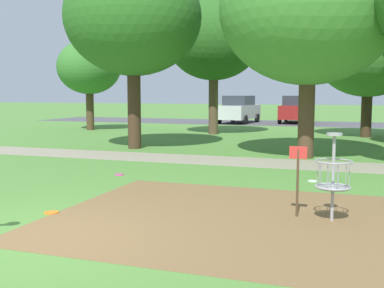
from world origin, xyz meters
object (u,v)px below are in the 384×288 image
frisbee_by_tee (51,213)px  tree_near_right (309,9)px  tree_mid_left (133,18)px  parked_car_center_left (296,109)px  tree_mid_center (89,67)px  frisbee_scattered_a (313,181)px  tree_far_left (369,52)px  tree_far_center (214,40)px  parked_car_leftmost (239,109)px  frisbee_mid_grass (119,175)px  disc_golf_basket (329,173)px

frisbee_by_tee → tree_near_right: (3.33, 8.35, 4.52)m
tree_mid_left → parked_car_center_left: size_ratio=1.59×
tree_near_right → tree_mid_center: size_ratio=1.41×
frisbee_scattered_a → tree_mid_center: size_ratio=0.05×
tree_far_left → parked_car_center_left: tree_far_left is taller
frisbee_by_tee → frisbee_scattered_a: size_ratio=1.10×
tree_far_center → frisbee_scattered_a: bearing=-63.1°
frisbee_scattered_a → frisbee_by_tee: bearing=-131.8°
tree_mid_center → parked_car_leftmost: tree_mid_center is taller
frisbee_mid_grass → parked_car_center_left: parked_car_center_left is taller
tree_near_right → tree_far_left: 8.21m
tree_far_left → frisbee_scattered_a: bearing=-96.4°
disc_golf_basket → frisbee_mid_grass: disc_golf_basket is taller
parked_car_leftmost → parked_car_center_left: bearing=20.1°
frisbee_scattered_a → tree_far_left: (1.35, 11.96, 3.84)m
tree_near_right → tree_mid_left: bearing=175.2°
frisbee_mid_grass → tree_far_center: (-1.13, 11.88, 4.52)m
disc_golf_basket → frisbee_by_tee: 4.57m
parked_car_center_left → parked_car_leftmost: bearing=-159.9°
tree_mid_center → parked_car_leftmost: size_ratio=1.12×
tree_mid_left → parked_car_leftmost: size_ratio=1.55×
frisbee_scattered_a → parked_car_leftmost: bearing=108.0°
frisbee_by_tee → parked_car_leftmost: bearing=96.2°
tree_far_left → frisbee_mid_grass: bearing=-115.0°
tree_mid_left → parked_car_leftmost: (0.12, 15.64, -3.73)m
disc_golf_basket → frisbee_by_tee: size_ratio=5.69×
tree_near_right → tree_mid_center: (-12.26, 7.58, -1.15)m
frisbee_mid_grass → parked_car_leftmost: parked_car_leftmost is taller
tree_near_right → parked_car_leftmost: tree_near_right is taller
tree_far_left → tree_mid_center: bearing=-178.5°
disc_golf_basket → parked_car_center_left: size_ratio=0.33×
tree_far_center → parked_car_center_left: 11.28m
frisbee_by_tee → tree_near_right: 10.07m
disc_golf_basket → frisbee_by_tee: disc_golf_basket is taller
frisbee_by_tee → tree_mid_left: size_ratio=0.04×
frisbee_mid_grass → tree_far_left: size_ratio=0.04×
parked_car_leftmost → tree_mid_center: bearing=-126.1°
frisbee_mid_grass → tree_far_left: bearing=65.0°
disc_golf_basket → frisbee_mid_grass: bearing=152.5°
frisbee_scattered_a → tree_mid_center: 17.61m
parked_car_center_left → disc_golf_basket: bearing=-82.2°
tree_far_center → tree_mid_center: bearing=176.9°
frisbee_scattered_a → tree_near_right: (-0.56, 4.00, 4.52)m
frisbee_scattered_a → tree_mid_left: (-6.68, 4.52, 4.64)m
frisbee_mid_grass → tree_far_left: (5.91, 12.64, 3.84)m
tree_far_left → parked_car_center_left: bearing=113.9°
tree_mid_left → tree_far_center: tree_mid_left is taller
frisbee_by_tee → parked_car_leftmost: size_ratio=0.06×
frisbee_scattered_a → tree_far_center: size_ratio=0.03×
frisbee_mid_grass → tree_near_right: 7.64m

